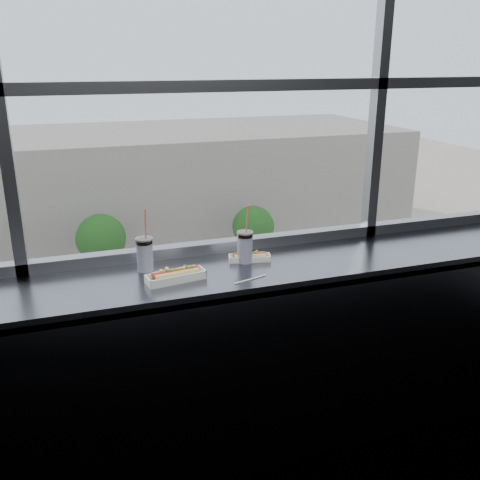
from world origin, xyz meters
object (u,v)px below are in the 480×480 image
object	(u,v)px
car_near_e	(405,327)
pedestrian_d	(229,261)
loose_straw	(250,279)
car_near_c	(131,380)
car_far_b	(161,290)
tree_right	(253,227)
car_far_c	(312,272)
tree_center	(101,239)
pedestrian_b	(46,278)
wrapper	(170,277)
soda_cup_right	(245,245)
hotdog_tray_left	(176,275)
hotdog_tray_right	(250,257)
car_near_d	(280,353)
soda_cup_left	(145,253)
pedestrian_c	(175,263)

from	to	relation	value
car_near_e	pedestrian_d	size ratio (longest dim) A/B	3.43
loose_straw	car_near_c	size ratio (longest dim) A/B	0.03
car_far_b	tree_right	distance (m)	8.11
car_far_c	tree_center	xyz separation A→B (m)	(-11.83, 4.00, 2.10)
pedestrian_d	pedestrian_b	xyz separation A→B (m)	(-10.95, 0.82, -0.00)
wrapper	soda_cup_right	bearing A→B (deg)	12.58
wrapper	tree_center	bearing A→B (deg)	87.13
hotdog_tray_left	car_near_e	bearing A→B (deg)	40.60
car_far_b	pedestrian_b	world-z (taller)	car_far_b
car_near_e	car_far_c	xyz separation A→B (m)	(-0.92, 8.00, -0.17)
loose_straw	tree_right	xyz separation A→B (m)	(10.57, 28.45, -9.22)
car_far_b	soda_cup_right	bearing A→B (deg)	164.58
pedestrian_d	tree_center	world-z (taller)	tree_center
soda_cup_right	hotdog_tray_right	bearing A→B (deg)	16.77
tree_center	pedestrian_d	bearing A→B (deg)	-4.97
car_near_d	car_near_e	world-z (taller)	car_near_e
car_near_e	pedestrian_d	distance (m)	12.43
soda_cup_right	car_far_c	distance (m)	29.59
car_near_e	pedestrian_b	size ratio (longest dim) A/B	3.44
car_far_b	hotdog_tray_right	bearing A→B (deg)	164.65
hotdog_tray_left	tree_center	distance (m)	29.78
soda_cup_left	pedestrian_c	size ratio (longest dim) A/B	0.15
car_near_e	tree_right	xyz separation A→B (m)	(-3.23, 12.00, 1.71)
hotdog_tray_left	pedestrian_b	distance (m)	30.65
pedestrian_c	tree_right	world-z (taller)	tree_right
car_far_c	car_near_c	size ratio (longest dim) A/B	0.99
soda_cup_left	wrapper	world-z (taller)	soda_cup_left
soda_cup_right	pedestrian_c	distance (m)	30.54
hotdog_tray_right	car_near_c	bearing A→B (deg)	99.41
car_far_b	car_near_c	xyz separation A→B (m)	(-2.74, -8.00, -0.11)
tree_right	car_far_c	bearing A→B (deg)	-60.01
car_near_d	wrapper	bearing A→B (deg)	157.23
car_near_d	pedestrian_b	bearing A→B (deg)	41.10
car_far_c	pedestrian_d	distance (m)	5.35
tree_center	wrapper	bearing A→B (deg)	-92.87
soda_cup_left	pedestrian_d	distance (m)	31.06
soda_cup_left	pedestrian_b	bearing A→B (deg)	93.61
car_far_b	pedestrian_b	bearing A→B (deg)	48.45
car_far_c	pedestrian_c	distance (m)	8.42
hotdog_tray_left	wrapper	bearing A→B (deg)	110.94
pedestrian_b	soda_cup_left	bearing A→B (deg)	-176.39
wrapper	car_far_b	bearing A→B (deg)	80.41
car_far_c	tree_center	distance (m)	12.66
pedestrian_b	tree_right	size ratio (longest dim) A/B	0.46
car_far_b	pedestrian_d	size ratio (longest dim) A/B	3.29
loose_straw	soda_cup_left	bearing A→B (deg)	131.59
car_near_e	pedestrian_c	world-z (taller)	car_near_e
car_far_b	pedestrian_c	bearing A→B (deg)	-29.97
car_near_c	tree_center	world-z (taller)	tree_center
soda_cup_right	car_near_e	size ratio (longest dim) A/B	0.05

